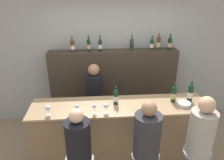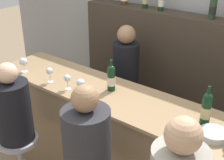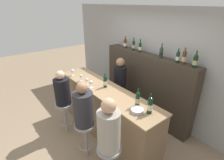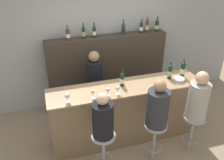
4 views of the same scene
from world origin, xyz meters
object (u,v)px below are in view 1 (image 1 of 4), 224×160
object	(u,v)px
wine_bottle_counter_0	(116,97)
wine_bottle_backbar_4	(152,44)
wine_bottle_counter_2	(190,93)
guest_seated_middle	(147,134)
wine_bottle_backbar_3	(132,44)
wine_glass_0	(48,108)
wine_bottle_backbar_2	(100,45)
guest_seated_right	(202,130)
wine_bottle_backbar_0	(72,46)
wine_bottle_counter_1	(174,94)
wine_glass_1	(77,107)
metal_bowl	(184,104)
wine_glass_2	(94,106)
wine_bottle_backbar_5	(159,43)
wine_glass_3	(106,106)
bartender	(95,104)
guest_seated_left	(78,139)
wine_bottle_backbar_6	(170,43)
wine_bottle_backbar_1	(89,45)

from	to	relation	value
wine_bottle_counter_0	wine_bottle_backbar_4	world-z (taller)	wine_bottle_backbar_4
wine_bottle_counter_2	guest_seated_middle	size ratio (longest dim) A/B	0.43
wine_bottle_backbar_3	guest_seated_middle	distance (m)	1.97
wine_glass_0	guest_seated_middle	bearing A→B (deg)	-19.94
wine_bottle_backbar_2	guest_seated_right	size ratio (longest dim) A/B	0.37
wine_bottle_counter_0	wine_bottle_backbar_0	xyz separation A→B (m)	(-0.71, 1.16, 0.48)
wine_bottle_counter_1	wine_bottle_backbar_3	world-z (taller)	wine_bottle_backbar_3
wine_glass_1	guest_seated_right	size ratio (longest dim) A/B	0.18
guest_seated_middle	wine_bottle_counter_2	bearing A→B (deg)	40.62
wine_bottle_backbar_3	metal_bowl	xyz separation A→B (m)	(0.60, -1.29, -0.58)
wine_bottle_backbar_0	wine_glass_2	world-z (taller)	wine_bottle_backbar_0
wine_bottle_counter_0	wine_glass_1	distance (m)	0.61
wine_bottle_counter_2	guest_seated_middle	world-z (taller)	guest_seated_middle
wine_bottle_backbar_5	wine_glass_0	xyz separation A→B (m)	(-1.88, -1.39, -0.52)
wine_bottle_backbar_0	wine_glass_3	world-z (taller)	wine_bottle_backbar_0
wine_glass_1	bartender	world-z (taller)	bartender
guest_seated_left	wine_bottle_counter_1	bearing A→B (deg)	26.25
wine_bottle_counter_1	wine_bottle_backbar_5	distance (m)	1.26
wine_bottle_counter_2	guest_seated_left	distance (m)	1.82
wine_bottle_backbar_0	wine_bottle_backbar_3	distance (m)	1.12
wine_bottle_backbar_6	wine_glass_1	size ratio (longest dim) A/B	2.06
wine_glass_3	wine_bottle_backbar_4	bearing A→B (deg)	55.64
wine_glass_0	wine_bottle_backbar_3	bearing A→B (deg)	45.64
wine_bottle_backbar_4	wine_glass_2	xyz separation A→B (m)	(-1.12, -1.39, -0.49)
wine_bottle_backbar_2	wine_glass_2	xyz separation A→B (m)	(-0.13, -1.39, -0.50)
wine_bottle_counter_1	wine_bottle_backbar_0	xyz separation A→B (m)	(-1.60, 1.16, 0.47)
wine_bottle_backbar_0	wine_bottle_backbar_1	size ratio (longest dim) A/B	0.97
guest_seated_middle	wine_bottle_counter_1	bearing A→B (deg)	51.36
wine_bottle_backbar_6	wine_glass_1	distance (m)	2.26
wine_bottle_counter_0	wine_bottle_backbar_2	size ratio (longest dim) A/B	0.97
wine_bottle_counter_2	wine_bottle_backbar_3	xyz separation A→B (m)	(-0.74, 1.16, 0.46)
wine_bottle_counter_1	wine_bottle_backbar_4	xyz separation A→B (m)	(-0.10, 1.16, 0.47)
wine_bottle_backbar_1	metal_bowl	xyz separation A→B (m)	(1.42, -1.29, -0.58)
wine_bottle_backbar_4	wine_glass_1	world-z (taller)	wine_bottle_backbar_4
wine_bottle_counter_1	wine_bottle_backbar_5	world-z (taller)	wine_bottle_backbar_5
guest_seated_middle	guest_seated_left	bearing A→B (deg)	180.00
wine_bottle_counter_2	wine_glass_0	size ratio (longest dim) A/B	2.21
wine_bottle_counter_2	guest_seated_right	world-z (taller)	guest_seated_right
wine_bottle_backbar_2	wine_bottle_backbar_1	bearing A→B (deg)	180.00
guest_seated_right	wine_bottle_backbar_4	bearing A→B (deg)	97.18
wine_glass_1	wine_glass_3	xyz separation A→B (m)	(0.40, -0.00, -0.00)
guest_seated_middle	guest_seated_right	xyz separation A→B (m)	(0.70, 0.00, 0.02)
wine_bottle_counter_0	wine_glass_2	size ratio (longest dim) A/B	2.04
wine_glass_1	guest_seated_right	world-z (taller)	guest_seated_right
wine_bottle_backbar_5	wine_glass_3	world-z (taller)	wine_bottle_backbar_5
wine_bottle_counter_0	wine_bottle_counter_1	size ratio (longest dim) A/B	0.93
wine_glass_0	metal_bowl	xyz separation A→B (m)	(1.96, 0.11, -0.08)
wine_bottle_backbar_5	wine_glass_1	world-z (taller)	wine_bottle_backbar_5
wine_bottle_backbar_2	wine_bottle_counter_2	bearing A→B (deg)	-40.93
wine_bottle_backbar_5	metal_bowl	distance (m)	1.42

